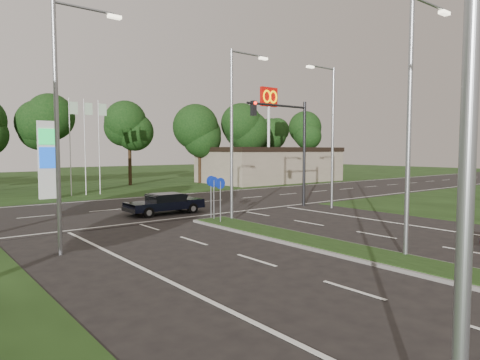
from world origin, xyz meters
TOP-DOWN VIEW (x-y plane):
  - verge_far at (0.00, 55.00)m, footprint 160.00×50.00m
  - cross_road at (0.00, 24.00)m, footprint 160.00×12.00m
  - median_kerb at (0.00, 4.00)m, footprint 2.00×26.00m
  - commercial_building at (22.00, 36.00)m, footprint 16.00×9.00m
  - streetlight_median_near at (1.00, 6.00)m, footprint 2.53×0.22m
  - streetlight_median_far at (1.00, 16.00)m, footprint 2.53×0.22m
  - streetlight_left_far at (-8.30, 14.00)m, footprint 2.53×0.22m
  - streetlight_right_far at (8.80, 16.00)m, footprint 2.53×0.22m
  - traffic_signal at (7.19, 18.00)m, footprint 5.10×0.42m
  - median_signs at (0.00, 16.40)m, footprint 1.16×1.76m
  - gas_pylon at (-3.79, 33.05)m, footprint 5.80×1.26m
  - mcdonalds_sign at (18.00, 31.97)m, footprint 2.20×0.47m
  - treeline_far at (0.10, 39.93)m, footprint 6.00×6.00m
  - navy_sedan at (-0.78, 20.42)m, footprint 4.47×1.92m

SIDE VIEW (x-z plane):
  - verge_far at x=0.00m, z-range -0.01..0.01m
  - cross_road at x=0.00m, z-range -0.01..0.01m
  - median_kerb at x=0.00m, z-range 0.00..0.12m
  - navy_sedan at x=-0.78m, z-range 0.05..1.27m
  - median_signs at x=0.00m, z-range 0.52..2.90m
  - commercial_building at x=22.00m, z-range 0.00..4.00m
  - gas_pylon at x=-3.79m, z-range -0.80..7.20m
  - traffic_signal at x=7.19m, z-range 1.15..8.15m
  - streetlight_median_near at x=1.00m, z-range 0.58..9.58m
  - streetlight_median_far at x=1.00m, z-range 0.58..9.58m
  - streetlight_left_far at x=-8.30m, z-range 0.58..9.58m
  - streetlight_right_far at x=8.80m, z-range 0.58..9.58m
  - treeline_far at x=0.10m, z-range 1.88..11.78m
  - mcdonalds_sign at x=18.00m, z-range 2.79..13.19m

